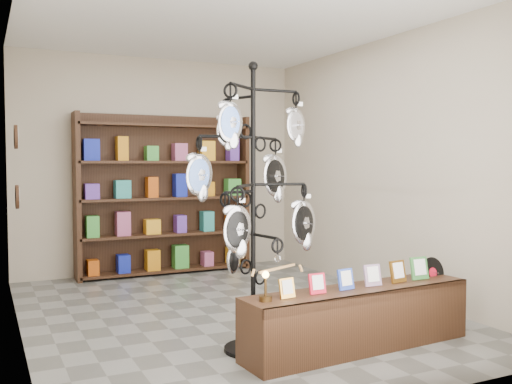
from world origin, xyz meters
TOP-DOWN VIEW (x-y plane):
  - ground at (0.00, 0.00)m, footprint 5.00×5.00m
  - room_envelope at (0.00, 0.00)m, footprint 5.00×5.00m
  - display_tree at (-0.30, -1.20)m, footprint 1.25×1.25m
  - front_shelf at (0.50, -1.54)m, footprint 2.11×0.57m
  - back_shelving at (0.00, 2.30)m, footprint 2.42×0.36m
  - wall_clocks at (-1.97, 0.80)m, footprint 0.03×0.24m

SIDE VIEW (x-z plane):
  - ground at x=0.00m, z-range 0.00..0.00m
  - front_shelf at x=0.50m, z-range -0.11..0.63m
  - back_shelving at x=0.00m, z-range -0.07..2.13m
  - display_tree at x=-0.30m, z-range 0.18..2.54m
  - wall_clocks at x=-1.97m, z-range 1.08..1.92m
  - room_envelope at x=0.00m, z-range -0.65..4.35m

